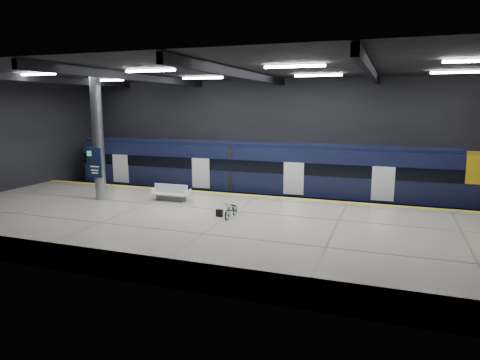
% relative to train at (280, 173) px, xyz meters
% --- Properties ---
extents(ground, '(30.00, 30.00, 0.00)m').
position_rel_train_xyz_m(ground, '(-0.53, -5.50, -2.06)').
color(ground, black).
rests_on(ground, ground).
extents(room_shell, '(30.10, 16.10, 8.05)m').
position_rel_train_xyz_m(room_shell, '(-0.53, -5.49, 3.66)').
color(room_shell, black).
rests_on(room_shell, ground).
extents(platform, '(30.00, 11.00, 1.10)m').
position_rel_train_xyz_m(platform, '(-0.53, -8.00, -1.51)').
color(platform, beige).
rests_on(platform, ground).
extents(safety_strip, '(30.00, 0.40, 0.01)m').
position_rel_train_xyz_m(safety_strip, '(-0.53, -2.75, -0.95)').
color(safety_strip, yellow).
rests_on(safety_strip, platform).
extents(rails, '(30.00, 1.52, 0.16)m').
position_rel_train_xyz_m(rails, '(-0.53, 0.00, -1.98)').
color(rails, gray).
rests_on(rails, ground).
extents(train, '(29.40, 2.84, 3.79)m').
position_rel_train_xyz_m(train, '(0.00, 0.00, 0.00)').
color(train, black).
rests_on(train, ground).
extents(bench, '(2.07, 0.88, 0.91)m').
position_rel_train_xyz_m(bench, '(-4.70, -5.49, -0.64)').
color(bench, '#595B60').
rests_on(bench, platform).
extents(bicycle, '(0.52, 1.46, 0.76)m').
position_rel_train_xyz_m(bicycle, '(-0.30, -7.78, -0.58)').
color(bicycle, '#99999E').
rests_on(bicycle, platform).
extents(pannier_bag, '(0.33, 0.25, 0.35)m').
position_rel_train_xyz_m(pannier_bag, '(-0.90, -7.78, -0.78)').
color(pannier_bag, black).
rests_on(pannier_bag, platform).
extents(info_column, '(0.90, 0.78, 6.90)m').
position_rel_train_xyz_m(info_column, '(-8.53, -6.52, 2.40)').
color(info_column, '#9EA0A5').
rests_on(info_column, platform).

